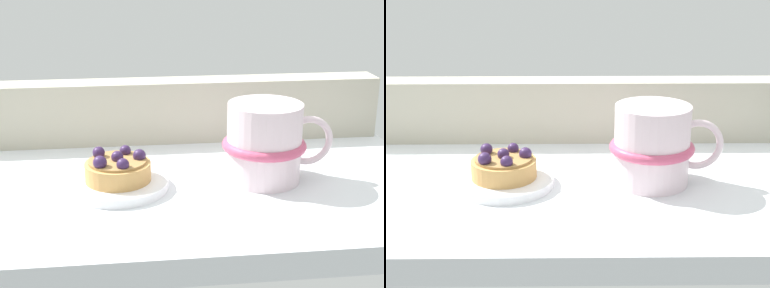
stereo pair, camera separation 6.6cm
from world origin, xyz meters
TOP-DOWN VIEW (x-y plane):
  - ground_plane at (0.00, 0.00)cm, footprint 66.85×35.98cm
  - window_rail_back at (0.00, 15.63)cm, footprint 65.51×4.72cm
  - dessert_plate at (-3.98, -1.45)cm, footprint 11.37×11.37cm
  - raspberry_tart at (-3.98, -1.46)cm, footprint 7.45×7.45cm
  - coffee_mug at (13.14, -0.69)cm, footprint 13.14×9.80cm

SIDE VIEW (x-z plane):
  - ground_plane at x=0.00cm, z-range -2.91..0.00cm
  - dessert_plate at x=-3.98cm, z-range -0.03..1.03cm
  - raspberry_tart at x=-3.98cm, z-range 0.61..4.25cm
  - window_rail_back at x=0.00cm, z-range 0.00..8.55cm
  - coffee_mug at x=13.14cm, z-range -0.04..9.24cm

